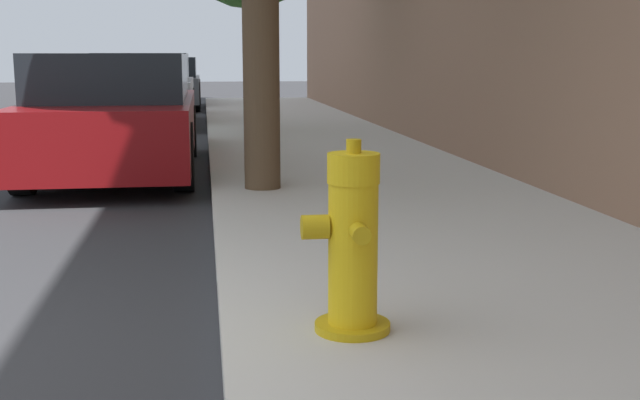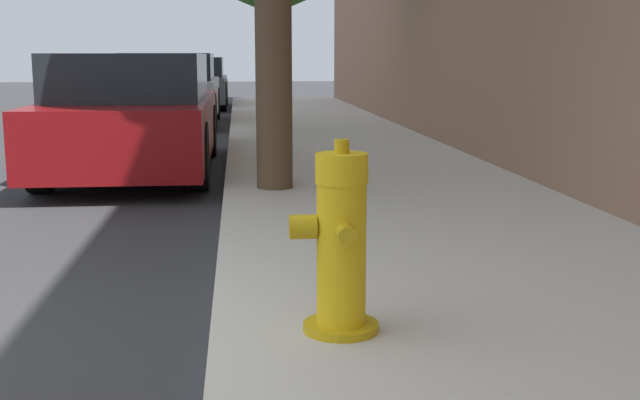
% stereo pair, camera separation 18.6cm
% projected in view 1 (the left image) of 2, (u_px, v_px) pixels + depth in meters
% --- Properties ---
extents(sidewalk_slab, '(2.90, 40.00, 0.15)m').
position_uv_depth(sidewalk_slab, '(570.00, 355.00, 3.36)').
color(sidewalk_slab, beige).
rests_on(sidewalk_slab, ground_plane).
extents(fire_hydrant, '(0.38, 0.40, 0.82)m').
position_uv_depth(fire_hydrant, '(352.00, 245.00, 3.38)').
color(fire_hydrant, '#C39C11').
rests_on(fire_hydrant, sidewalk_slab).
extents(parked_car_near, '(1.72, 4.49, 1.34)m').
position_uv_depth(parked_car_near, '(117.00, 115.00, 8.98)').
color(parked_car_near, maroon).
rests_on(parked_car_near, ground_plane).
extents(parked_car_mid, '(1.85, 4.03, 1.37)m').
position_uv_depth(parked_car_mid, '(144.00, 90.00, 15.32)').
color(parked_car_mid, '#B7B7BC').
rests_on(parked_car_mid, ground_plane).
extents(parked_car_far, '(1.88, 3.90, 1.29)m').
position_uv_depth(parked_car_far, '(162.00, 83.00, 20.17)').
color(parked_car_far, '#4C5156').
rests_on(parked_car_far, ground_plane).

